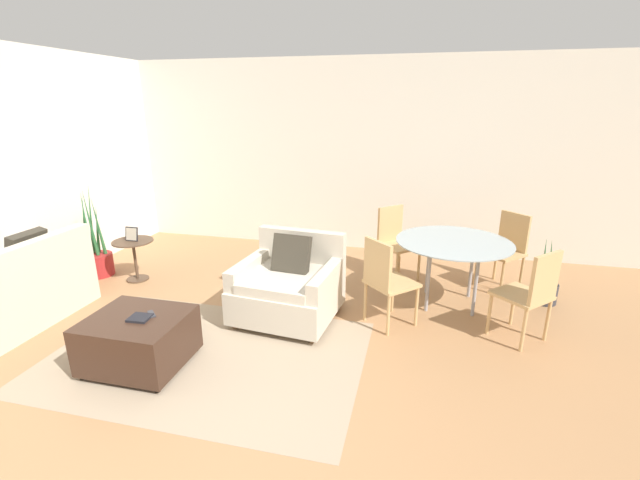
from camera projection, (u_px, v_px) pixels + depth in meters
The scene contains 17 objects.
ground_plane at pixel (210, 419), 3.01m from camera, with size 20.00×20.00×0.00m, color #A3754C.
wall_back at pixel (331, 156), 6.30m from camera, with size 12.00×0.06×2.75m.
wall_left at pixel (9, 175), 4.66m from camera, with size 0.06×12.00×2.75m.
area_rug at pixel (207, 355), 3.77m from camera, with size 2.72×1.83×0.01m.
armchair at pixel (289, 286), 4.39m from camera, with size 1.05×1.02×0.86m.
ottoman at pixel (139, 339), 3.57m from camera, with size 0.78×0.69×0.45m.
book_stack at pixel (140, 318), 3.48m from camera, with size 0.18×0.16×0.02m.
tv_remote_primary at pixel (152, 314), 3.56m from camera, with size 0.12×0.12×0.01m.
potted_plant at pixel (97, 257), 5.47m from camera, with size 0.37×0.37×1.18m.
side_table at pixel (134, 252), 5.28m from camera, with size 0.48×0.48×0.52m.
picture_frame at pixel (132, 234), 5.21m from camera, with size 0.17×0.07×0.17m.
dining_table at pixel (453, 247), 4.55m from camera, with size 1.22×1.22×0.73m.
dining_chair_near_left at pixel (385, 277), 4.14m from camera, with size 0.59×0.59×0.90m.
dining_chair_near_right at pixel (532, 290), 3.84m from camera, with size 0.59×0.59×0.90m.
dining_chair_far_left at pixel (395, 238), 5.35m from camera, with size 0.59×0.59×0.90m.
dining_chair_far_right at pixel (507, 245), 5.06m from camera, with size 0.59×0.59×0.90m.
potted_plant_small at pixel (545, 287), 4.73m from camera, with size 0.26×0.26×0.75m.
Camera 1 is at (1.33, -2.23, 2.12)m, focal length 24.00 mm.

